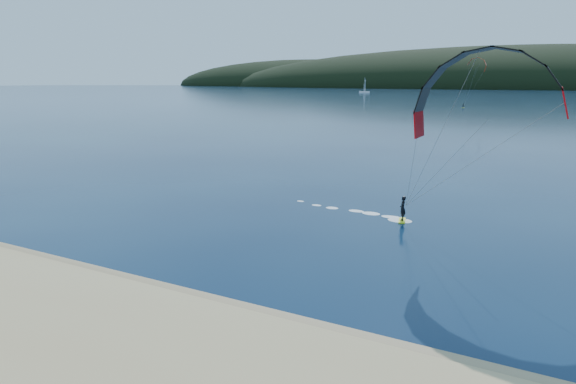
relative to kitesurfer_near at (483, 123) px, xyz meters
The scene contains 6 objects.
ground 22.86m from the kitesurfer_near, 118.64° to the right, with size 1800.00×1800.00×0.00m, color #061632.
wet_sand 19.36m from the kitesurfer_near, 125.76° to the right, with size 220.00×2.50×0.10m.
headland 726.78m from the kitesurfer_near, 90.75° to the left, with size 1200.00×310.00×140.00m.
kitesurfer_near is the anchor object (origin of this frame).
kitesurfer_far 176.29m from the kitesurfer_near, 98.10° to the left, with size 8.97×6.86×18.81m.
sailboat 403.95m from the kitesurfer_near, 110.58° to the left, with size 9.28×5.79×12.93m.
Camera 1 is at (14.04, -13.80, 11.13)m, focal length 30.98 mm.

